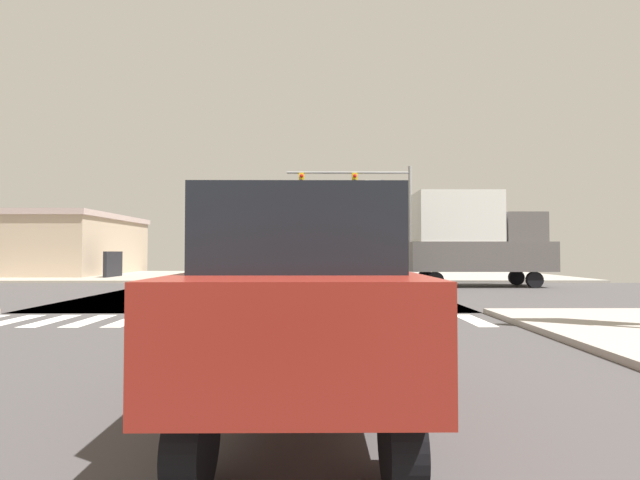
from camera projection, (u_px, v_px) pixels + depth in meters
ground at (267, 294)px, 18.43m from camera, size 90.00×90.00×0.05m
sidewalk_corner_ne at (469, 276)px, 30.52m from camera, size 12.00×12.00×0.14m
sidewalk_corner_nw at (103, 276)px, 30.34m from camera, size 12.00×12.00×0.14m
crosswalk_near at (225, 321)px, 11.13m from camera, size 13.50×2.00×0.01m
crosswalk_far at (277, 281)px, 25.73m from camera, size 13.50×2.00×0.01m
traffic_signal_mast at (363, 195)px, 26.35m from camera, size 7.69×0.55×7.06m
street_lamp at (380, 216)px, 38.60m from camera, size 1.78×0.32×8.31m
bank_building at (36, 245)px, 32.42m from camera, size 14.56×10.81×4.56m
sedan_nearside_1 at (255, 257)px, 49.13m from camera, size 1.80×4.30×1.88m
suv_farside_1 at (304, 288)px, 4.82m from camera, size 1.96×4.60×2.34m
suv_crossing_2 at (264, 257)px, 33.65m from camera, size 1.96×4.60×2.34m
box_truck_leading_1 at (473, 237)px, 22.07m from camera, size 7.20×2.40×4.85m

